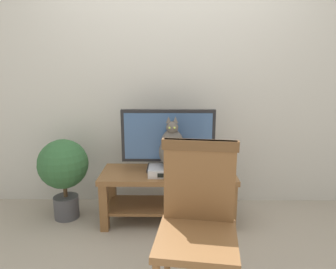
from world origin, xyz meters
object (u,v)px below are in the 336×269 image
object	(u,v)px
media_box	(172,170)
wooden_chair	(198,217)
potted_plant	(64,169)
tv_stand	(168,187)
cat	(172,148)
book_stack	(213,168)
tv	(168,139)

from	to	relation	value
media_box	wooden_chair	distance (m)	0.97
media_box	potted_plant	world-z (taller)	potted_plant
tv_stand	cat	size ratio (longest dim) A/B	2.64
cat	wooden_chair	bearing A→B (deg)	-81.43
cat	book_stack	distance (m)	0.42
cat	wooden_chair	xyz separation A→B (m)	(0.14, -0.94, -0.13)
wooden_chair	potted_plant	size ratio (longest dim) A/B	1.32
book_stack	cat	bearing A→B (deg)	-166.96
book_stack	potted_plant	bearing A→B (deg)	178.89
cat	book_stack	xyz separation A→B (m)	(0.36, 0.08, -0.20)
tv_stand	potted_plant	world-z (taller)	potted_plant
tv	cat	distance (m)	0.14
tv	book_stack	bearing A→B (deg)	-6.30
tv	wooden_chair	xyz separation A→B (m)	(0.18, -1.07, -0.18)
tv_stand	book_stack	world-z (taller)	book_stack
wooden_chair	book_stack	size ratio (longest dim) A/B	4.12
tv_stand	potted_plant	size ratio (longest dim) A/B	1.59
potted_plant	tv_stand	bearing A→B (deg)	-2.66
wooden_chair	book_stack	world-z (taller)	wooden_chair
tv_stand	book_stack	bearing A→B (deg)	2.56
tv	cat	xyz separation A→B (m)	(0.03, -0.13, -0.05)
tv_stand	potted_plant	distance (m)	0.95
media_box	cat	size ratio (longest dim) A/B	0.90
cat	potted_plant	xyz separation A→B (m)	(-0.98, 0.11, -0.23)
wooden_chair	potted_plant	distance (m)	1.54
tv	cat	bearing A→B (deg)	-74.97
media_box	tv_stand	bearing A→B (deg)	121.81
wooden_chair	tv	bearing A→B (deg)	99.36
media_box	potted_plant	bearing A→B (deg)	174.30
tv	potted_plant	size ratio (longest dim) A/B	1.10
tv	cat	size ratio (longest dim) A/B	1.84
media_box	book_stack	bearing A→B (deg)	11.10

